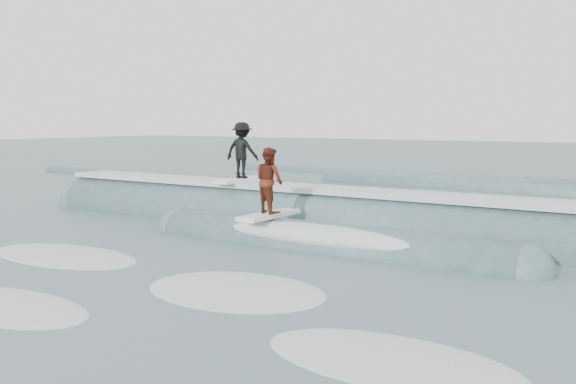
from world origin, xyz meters
The scene contains 6 objects.
ground centered at (0.00, 0.00, 0.00)m, with size 160.00×160.00×0.00m, color #3F585C.
breaking_wave centered at (0.34, 5.35, 0.04)m, with size 20.17×3.89×2.22m.
surfer_black centered at (-2.27, 5.77, 2.02)m, with size 1.10×2.02×1.74m.
surfer_red centered at (0.24, 3.57, 1.41)m, with size 0.95×2.01×1.71m.
whitewater centered at (0.52, -1.26, 0.00)m, with size 14.88×5.23×0.10m.
far_swells centered at (-2.62, 17.65, 0.00)m, with size 37.97×8.65×0.80m.
Camera 1 is at (9.17, -9.21, 3.00)m, focal length 40.00 mm.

